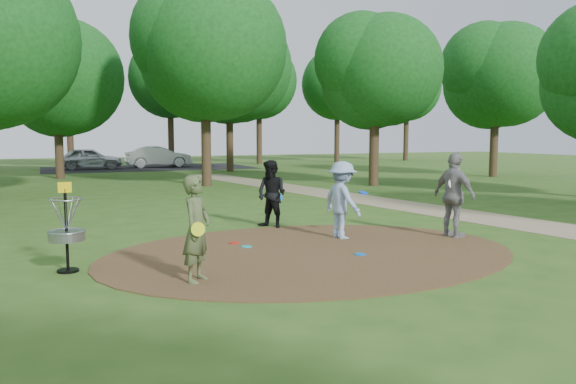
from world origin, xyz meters
name	(u,v)px	position (x,y,z in m)	size (l,w,h in m)	color
ground	(312,253)	(0.00, 0.00, 0.00)	(100.00, 100.00, 0.00)	#2D5119
dirt_clearing	(312,252)	(0.00, 0.00, 0.01)	(8.40, 8.40, 0.02)	#47301C
footpath	(491,219)	(6.50, 2.00, 0.01)	(2.00, 40.00, 0.01)	#8C7A5B
parking_lot	(149,168)	(2.00, 30.00, 0.00)	(14.00, 8.00, 0.01)	black
player_observer_with_disc	(197,229)	(-2.64, -1.24, 0.85)	(0.70, 0.74, 1.70)	#4A5833
player_throwing_with_disc	(342,200)	(1.29, 1.11, 0.87)	(1.11, 1.22, 1.74)	#8AA5CD
player_walking_with_disc	(272,194)	(0.39, 3.10, 0.85)	(0.98, 1.04, 1.70)	black
player_waiting_with_disc	(454,195)	(3.66, 0.20, 0.97)	(0.63, 1.19, 1.94)	gray
disc_ground_cyan	(246,247)	(-1.03, 0.98, 0.03)	(0.22, 0.22, 0.02)	#19B0C8
disc_ground_blue	(360,254)	(0.73, -0.61, 0.03)	(0.22, 0.22, 0.02)	blue
disc_ground_red	(234,243)	(-1.14, 1.47, 0.03)	(0.22, 0.22, 0.02)	red
car_left	(89,158)	(-1.93, 29.97, 0.72)	(1.71, 4.25, 1.45)	#B9BDC1
car_right	(159,157)	(2.73, 30.29, 0.75)	(1.59, 4.55, 1.50)	#B0B1B8
disc_golf_basket	(66,221)	(-4.50, 0.30, 0.87)	(0.63, 0.63, 1.54)	black
tree_ring	(233,53)	(1.85, 10.59, 5.37)	(36.91, 46.14, 9.68)	#332316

